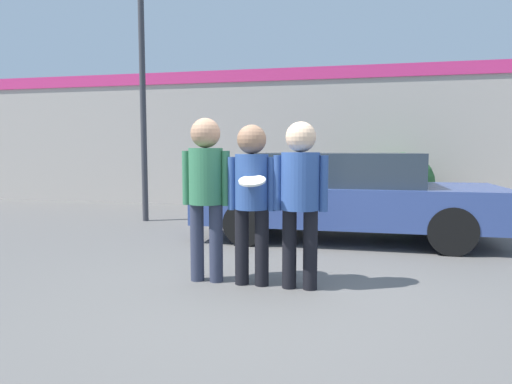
% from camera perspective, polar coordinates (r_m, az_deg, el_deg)
% --- Properties ---
extents(ground_plane, '(56.00, 56.00, 0.00)m').
position_cam_1_polar(ground_plane, '(4.86, 2.72, -12.11)').
color(ground_plane, '#5B5956').
extents(storefront_building, '(24.00, 0.22, 3.45)m').
position_cam_1_polar(storefront_building, '(11.47, 8.70, 6.80)').
color(storefront_building, '#B2A89E').
rests_on(storefront_building, ground).
extents(person_left, '(0.54, 0.37, 1.80)m').
position_cam_1_polar(person_left, '(5.01, -6.28, 1.09)').
color(person_left, '#2D3347').
rests_on(person_left, ground).
extents(person_middle_with_frisbee, '(0.52, 0.57, 1.72)m').
position_cam_1_polar(person_middle_with_frisbee, '(4.84, -0.54, 0.26)').
color(person_middle_with_frisbee, black).
rests_on(person_middle_with_frisbee, ground).
extents(person_right, '(0.57, 0.40, 1.74)m').
position_cam_1_polar(person_right, '(4.73, 5.56, 0.43)').
color(person_right, black).
rests_on(person_right, ground).
extents(parked_car_near, '(4.72, 1.95, 1.40)m').
position_cam_1_polar(parked_car_near, '(7.55, 10.99, -0.35)').
color(parked_car_near, '#334784').
rests_on(parked_car_near, ground).
extents(street_lamp, '(1.44, 0.35, 5.37)m').
position_cam_1_polar(street_lamp, '(9.58, -12.55, 16.59)').
color(street_lamp, '#38383D').
rests_on(street_lamp, ground).
extents(shrub, '(1.39, 1.39, 1.39)m').
position_cam_1_polar(shrub, '(10.63, 17.80, 1.00)').
color(shrub, '#285B2D').
rests_on(shrub, ground).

